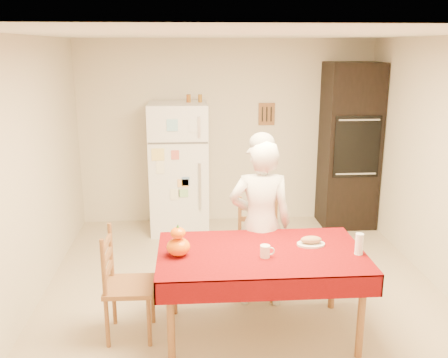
{
  "coord_description": "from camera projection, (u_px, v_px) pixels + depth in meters",
  "views": [
    {
      "loc": [
        -0.52,
        -4.5,
        2.4
      ],
      "look_at": [
        -0.18,
        0.2,
        1.14
      ],
      "focal_mm": 40.0,
      "sensor_mm": 36.0,
      "label": 1
    }
  ],
  "objects": [
    {
      "name": "refrigerator",
      "position": [
        179.0,
        168.0,
        6.54
      ],
      "size": [
        0.75,
        0.74,
        1.7
      ],
      "color": "white",
      "rests_on": "floor"
    },
    {
      "name": "chair_far",
      "position": [
        256.0,
        243.0,
        4.94
      ],
      "size": [
        0.5,
        0.49,
        0.95
      ],
      "rotation": [
        0.0,
        0.0,
        -0.23
      ],
      "color": "brown",
      "rests_on": "floor"
    },
    {
      "name": "dining_table",
      "position": [
        261.0,
        259.0,
        4.13
      ],
      "size": [
        1.7,
        1.0,
        0.76
      ],
      "color": "brown",
      "rests_on": "floor"
    },
    {
      "name": "chair_left",
      "position": [
        122.0,
        280.0,
        4.16
      ],
      "size": [
        0.41,
        0.43,
        0.95
      ],
      "rotation": [
        0.0,
        0.0,
        1.55
      ],
      "color": "brown",
      "rests_on": "floor"
    },
    {
      "name": "seated_woman",
      "position": [
        260.0,
        224.0,
        4.63
      ],
      "size": [
        0.61,
        0.42,
        1.6
      ],
      "primitive_type": "imported",
      "rotation": [
        0.0,
        0.0,
        3.08
      ],
      "color": "silver",
      "rests_on": "floor"
    },
    {
      "name": "room_shell",
      "position": [
        245.0,
        134.0,
        4.58
      ],
      "size": [
        4.02,
        4.52,
        2.51
      ],
      "color": "beige",
      "rests_on": "ground"
    },
    {
      "name": "pumpkin_lower",
      "position": [
        178.0,
        247.0,
        4.02
      ],
      "size": [
        0.19,
        0.19,
        0.15
      ],
      "primitive_type": "ellipsoid",
      "color": "#CB3D04",
      "rests_on": "dining_table"
    },
    {
      "name": "coffee_mug",
      "position": [
        265.0,
        251.0,
        3.99
      ],
      "size": [
        0.08,
        0.08,
        0.1
      ],
      "primitive_type": "cylinder",
      "color": "white",
      "rests_on": "dining_table"
    },
    {
      "name": "spice_jar_mid",
      "position": [
        189.0,
        98.0,
        6.36
      ],
      "size": [
        0.05,
        0.05,
        0.1
      ],
      "primitive_type": "cylinder",
      "color": "#93591A",
      "rests_on": "refrigerator"
    },
    {
      "name": "pumpkin_upper",
      "position": [
        178.0,
        233.0,
        3.99
      ],
      "size": [
        0.12,
        0.12,
        0.09
      ],
      "primitive_type": "ellipsoid",
      "color": "#EC4005",
      "rests_on": "pumpkin_lower"
    },
    {
      "name": "wine_glass",
      "position": [
        359.0,
        244.0,
        4.04
      ],
      "size": [
        0.07,
        0.07,
        0.18
      ],
      "primitive_type": "cylinder",
      "color": "white",
      "rests_on": "dining_table"
    },
    {
      "name": "spice_jar_left",
      "position": [
        188.0,
        98.0,
        6.36
      ],
      "size": [
        0.05,
        0.05,
        0.1
      ],
      "primitive_type": "cylinder",
      "color": "brown",
      "rests_on": "refrigerator"
    },
    {
      "name": "bread_loaf",
      "position": [
        311.0,
        240.0,
        4.23
      ],
      "size": [
        0.18,
        0.1,
        0.06
      ],
      "primitive_type": "ellipsoid",
      "color": "#A0824F",
      "rests_on": "bread_plate"
    },
    {
      "name": "oven_cabinet",
      "position": [
        349.0,
        146.0,
        6.68
      ],
      "size": [
        0.7,
        0.62,
        2.2
      ],
      "color": "black",
      "rests_on": "floor"
    },
    {
      "name": "spice_jar_right",
      "position": [
        200.0,
        98.0,
        6.37
      ],
      "size": [
        0.05,
        0.05,
        0.1
      ],
      "primitive_type": "cylinder",
      "color": "#95611B",
      "rests_on": "refrigerator"
    },
    {
      "name": "floor",
      "position": [
        243.0,
        294.0,
        4.99
      ],
      "size": [
        4.5,
        4.5,
        0.0
      ],
      "primitive_type": "plane",
      "color": "#BFAC8A",
      "rests_on": "ground"
    },
    {
      "name": "bread_plate",
      "position": [
        311.0,
        244.0,
        4.24
      ],
      "size": [
        0.24,
        0.24,
        0.02
      ],
      "primitive_type": "cylinder",
      "color": "silver",
      "rests_on": "dining_table"
    }
  ]
}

